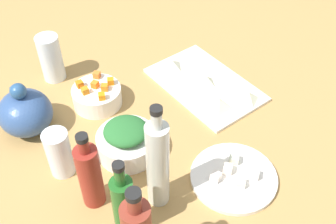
# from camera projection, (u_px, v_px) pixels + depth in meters

# --- Properties ---
(tabletop) EXTENTS (1.90, 1.90, 0.03)m
(tabletop) POSITION_uv_depth(u_px,v_px,m) (168.00, 129.00, 1.14)
(tabletop) COLOR #AA8148
(tabletop) RESTS_ON ground
(cutting_board) EXTENTS (0.36, 0.25, 0.01)m
(cutting_board) POSITION_uv_depth(u_px,v_px,m) (205.00, 84.00, 1.24)
(cutting_board) COLOR white
(cutting_board) RESTS_ON tabletop
(plate_tofu) EXTENTS (0.21, 0.21, 0.01)m
(plate_tofu) POSITION_uv_depth(u_px,v_px,m) (234.00, 177.00, 0.99)
(plate_tofu) COLOR white
(plate_tofu) RESTS_ON tabletop
(bowl_greens) EXTENTS (0.15, 0.15, 0.06)m
(bowl_greens) POSITION_uv_depth(u_px,v_px,m) (127.00, 144.00, 1.04)
(bowl_greens) COLOR white
(bowl_greens) RESTS_ON tabletop
(bowl_carrots) EXTENTS (0.14, 0.14, 0.05)m
(bowl_carrots) POSITION_uv_depth(u_px,v_px,m) (97.00, 96.00, 1.17)
(bowl_carrots) COLOR white
(bowl_carrots) RESTS_ON tabletop
(teapot) EXTENTS (0.17, 0.14, 0.15)m
(teapot) POSITION_uv_depth(u_px,v_px,m) (25.00, 112.00, 1.08)
(teapot) COLOR #314E82
(teapot) RESTS_ON tabletop
(bottle_0) EXTENTS (0.05, 0.05, 0.23)m
(bottle_0) POSITION_uv_depth(u_px,v_px,m) (124.00, 206.00, 0.84)
(bottle_0) COLOR #216022
(bottle_0) RESTS_ON tabletop
(bottle_1) EXTENTS (0.05, 0.05, 0.22)m
(bottle_1) POSITION_uv_depth(u_px,v_px,m) (90.00, 175.00, 0.89)
(bottle_1) COLOR maroon
(bottle_1) RESTS_ON tabletop
(bottle_2) EXTENTS (0.05, 0.05, 0.29)m
(bottle_2) POSITION_uv_depth(u_px,v_px,m) (158.00, 164.00, 0.87)
(bottle_2) COLOR silver
(bottle_2) RESTS_ON tabletop
(drinking_glass_0) EXTENTS (0.06, 0.06, 0.13)m
(drinking_glass_0) POSITION_uv_depth(u_px,v_px,m) (59.00, 153.00, 0.97)
(drinking_glass_0) COLOR white
(drinking_glass_0) RESTS_ON tabletop
(drinking_glass_1) EXTENTS (0.07, 0.07, 0.15)m
(drinking_glass_1) POSITION_uv_depth(u_px,v_px,m) (51.00, 58.00, 1.23)
(drinking_glass_1) COLOR white
(drinking_glass_1) RESTS_ON tabletop
(carrot_cube_0) EXTENTS (0.03, 0.03, 0.02)m
(carrot_cube_0) POSITION_uv_depth(u_px,v_px,m) (105.00, 87.00, 1.14)
(carrot_cube_0) COLOR orange
(carrot_cube_0) RESTS_ON bowl_carrots
(carrot_cube_1) EXTENTS (0.02, 0.02, 0.02)m
(carrot_cube_1) POSITION_uv_depth(u_px,v_px,m) (85.00, 91.00, 1.13)
(carrot_cube_1) COLOR orange
(carrot_cube_1) RESTS_ON bowl_carrots
(carrot_cube_2) EXTENTS (0.03, 0.03, 0.02)m
(carrot_cube_2) POSITION_uv_depth(u_px,v_px,m) (97.00, 75.00, 1.18)
(carrot_cube_2) COLOR orange
(carrot_cube_2) RESTS_ON bowl_carrots
(carrot_cube_3) EXTENTS (0.02, 0.02, 0.02)m
(carrot_cube_3) POSITION_uv_depth(u_px,v_px,m) (102.00, 96.00, 1.12)
(carrot_cube_3) COLOR orange
(carrot_cube_3) RESTS_ON bowl_carrots
(carrot_cube_4) EXTENTS (0.03, 0.03, 0.02)m
(carrot_cube_4) POSITION_uv_depth(u_px,v_px,m) (95.00, 85.00, 1.15)
(carrot_cube_4) COLOR orange
(carrot_cube_4) RESTS_ON bowl_carrots
(carrot_cube_5) EXTENTS (0.02, 0.02, 0.02)m
(carrot_cube_5) POSITION_uv_depth(u_px,v_px,m) (111.00, 81.00, 1.16)
(carrot_cube_5) COLOR orange
(carrot_cube_5) RESTS_ON bowl_carrots
(carrot_cube_6) EXTENTS (0.02, 0.02, 0.02)m
(carrot_cube_6) POSITION_uv_depth(u_px,v_px,m) (80.00, 84.00, 1.15)
(carrot_cube_6) COLOR orange
(carrot_cube_6) RESTS_ON bowl_carrots
(chopped_greens_mound) EXTENTS (0.15, 0.15, 0.04)m
(chopped_greens_mound) POSITION_uv_depth(u_px,v_px,m) (126.00, 131.00, 1.00)
(chopped_greens_mound) COLOR #29682F
(chopped_greens_mound) RESTS_ON bowl_greens
(tofu_cube_0) EXTENTS (0.03, 0.03, 0.02)m
(tofu_cube_0) POSITION_uv_depth(u_px,v_px,m) (228.00, 169.00, 0.99)
(tofu_cube_0) COLOR #FAE0C9
(tofu_cube_0) RESTS_ON plate_tofu
(tofu_cube_1) EXTENTS (0.03, 0.03, 0.02)m
(tofu_cube_1) POSITION_uv_depth(u_px,v_px,m) (254.00, 174.00, 0.98)
(tofu_cube_1) COLOR white
(tofu_cube_1) RESTS_ON plate_tofu
(tofu_cube_2) EXTENTS (0.03, 0.03, 0.02)m
(tofu_cube_2) POSITION_uv_depth(u_px,v_px,m) (216.00, 177.00, 0.97)
(tofu_cube_2) COLOR white
(tofu_cube_2) RESTS_ON plate_tofu
(tofu_cube_3) EXTENTS (0.03, 0.03, 0.02)m
(tofu_cube_3) POSITION_uv_depth(u_px,v_px,m) (234.00, 159.00, 1.01)
(tofu_cube_3) COLOR #EBEECC
(tofu_cube_3) RESTS_ON plate_tofu
(tofu_cube_4) EXTENTS (0.03, 0.03, 0.02)m
(tofu_cube_4) POSITION_uv_depth(u_px,v_px,m) (240.00, 183.00, 0.96)
(tofu_cube_4) COLOR #EFE5CA
(tofu_cube_4) RESTS_ON plate_tofu
(dumpling_0) EXTENTS (0.07, 0.06, 0.03)m
(dumpling_0) POSITION_uv_depth(u_px,v_px,m) (248.00, 96.00, 1.18)
(dumpling_0) COLOR beige
(dumpling_0) RESTS_ON cutting_board
(dumpling_1) EXTENTS (0.07, 0.07, 0.03)m
(dumpling_1) POSITION_uv_depth(u_px,v_px,m) (172.00, 64.00, 1.28)
(dumpling_1) COLOR beige
(dumpling_1) RESTS_ON cutting_board
(dumpling_2) EXTENTS (0.08, 0.08, 0.03)m
(dumpling_2) POSITION_uv_depth(u_px,v_px,m) (219.00, 103.00, 1.15)
(dumpling_2) COLOR beige
(dumpling_2) RESTS_ON cutting_board
(dumpling_3) EXTENTS (0.07, 0.07, 0.03)m
(dumpling_3) POSITION_uv_depth(u_px,v_px,m) (206.00, 80.00, 1.23)
(dumpling_3) COLOR beige
(dumpling_3) RESTS_ON cutting_board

